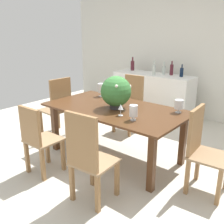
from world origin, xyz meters
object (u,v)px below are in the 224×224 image
object	(u,v)px
chair_far_left	(131,101)
wine_bottle_clear	(154,70)
chair_near_left	(38,138)
crystal_vase_center_near	(133,111)
crystal_vase_left	(101,88)
wine_glass	(121,107)
wine_bottle_dark	(172,69)
chair_foot_end	(202,146)
kitchen_counter	(152,95)
chair_head_end	(58,105)
crystal_vase_right	(179,105)
chair_near_right	(88,156)
wine_bottle_green	(133,65)
flower_centerpiece	(116,92)
wine_bottle_amber	(164,70)
wine_bottle_tall	(182,72)
dining_table	(115,114)

from	to	relation	value
chair_far_left	wine_bottle_clear	distance (m)	0.93
chair_near_left	crystal_vase_center_near	distance (m)	1.25
crystal_vase_left	wine_glass	xyz separation A→B (m)	(0.85, -0.58, -0.02)
crystal_vase_left	wine_glass	distance (m)	1.03
wine_glass	wine_bottle_dark	distance (m)	2.35
chair_foot_end	wine_glass	bearing A→B (deg)	98.69
chair_far_left	wine_bottle_dark	distance (m)	1.18
chair_near_left	crystal_vase_center_near	size ratio (longest dim) A/B	4.89
chair_near_left	kitchen_counter	world-z (taller)	chair_near_left
chair_head_end	crystal_vase_right	bearing A→B (deg)	103.28
crystal_vase_left	crystal_vase_right	xyz separation A→B (m)	(1.36, 0.01, -0.02)
chair_head_end	chair_near_right	size ratio (longest dim) A/B	0.99
chair_far_left	wine_bottle_dark	world-z (taller)	wine_bottle_dark
chair_foot_end	wine_bottle_dark	distance (m)	2.60
chair_near_left	crystal_vase_left	size ratio (longest dim) A/B	4.37
wine_bottle_green	chair_near_right	bearing A→B (deg)	-62.18
crystal_vase_center_near	kitchen_counter	bearing A→B (deg)	115.44
wine_bottle_dark	wine_bottle_green	world-z (taller)	wine_bottle_green
wine_bottle_dark	flower_centerpiece	bearing A→B (deg)	-83.57
chair_near_right	wine_bottle_amber	bearing A→B (deg)	-79.69
chair_near_left	crystal_vase_center_near	xyz separation A→B (m)	(0.94, 0.74, 0.36)
wine_glass	chair_far_left	bearing A→B (deg)	120.17
crystal_vase_right	wine_bottle_clear	size ratio (longest dim) A/B	0.60
kitchen_counter	wine_bottle_tall	distance (m)	0.81
wine_bottle_dark	wine_bottle_green	xyz separation A→B (m)	(-0.96, 0.00, 0.00)
kitchen_counter	wine_bottle_amber	world-z (taller)	wine_bottle_amber
dining_table	crystal_vase_center_near	bearing A→B (deg)	-28.24
wine_bottle_amber	dining_table	bearing A→B (deg)	-79.90
chair_head_end	wine_bottle_green	bearing A→B (deg)	-179.37
chair_near_right	crystal_vase_right	size ratio (longest dim) A/B	6.03
wine_bottle_clear	wine_bottle_amber	size ratio (longest dim) A/B	1.13
kitchen_counter	wine_bottle_amber	bearing A→B (deg)	21.30
wine_bottle_green	dining_table	bearing A→B (deg)	-60.47
crystal_vase_center_near	flower_centerpiece	bearing A→B (deg)	151.96
chair_near_left	wine_bottle_dark	size ratio (longest dim) A/B	3.28
kitchen_counter	wine_bottle_tall	xyz separation A→B (m)	(0.59, 0.06, 0.55)
crystal_vase_center_near	wine_bottle_dark	size ratio (longest dim) A/B	0.67
wine_bottle_clear	wine_bottle_amber	world-z (taller)	wine_bottle_clear
chair_foot_end	kitchen_counter	world-z (taller)	chair_foot_end
wine_bottle_green	wine_bottle_clear	size ratio (longest dim) A/B	1.01
wine_bottle_dark	wine_glass	bearing A→B (deg)	-78.13
wine_bottle_amber	chair_head_end	bearing A→B (deg)	-113.96
dining_table	flower_centerpiece	bearing A→B (deg)	-32.01
crystal_vase_right	wine_bottle_green	bearing A→B (deg)	138.86
chair_far_left	crystal_vase_center_near	world-z (taller)	chair_far_left
chair_foot_end	chair_near_left	distance (m)	1.99
crystal_vase_right	flower_centerpiece	bearing A→B (deg)	-153.66
flower_centerpiece	wine_glass	distance (m)	0.35
crystal_vase_left	wine_bottle_green	bearing A→B (deg)	109.23
kitchen_counter	chair_foot_end	bearing A→B (deg)	-46.92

